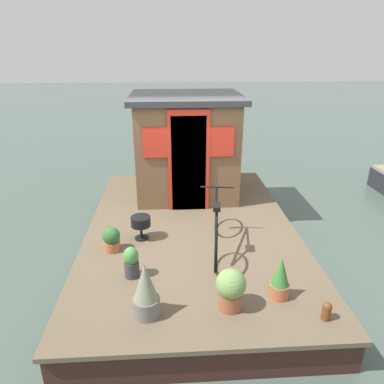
{
  "coord_description": "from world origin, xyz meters",
  "views": [
    {
      "loc": [
        -5.29,
        0.32,
        3.26
      ],
      "look_at": [
        -0.2,
        0.0,
        1.18
      ],
      "focal_mm": 33.8,
      "sensor_mm": 36.0,
      "label": 1
    }
  ],
  "objects_px": {
    "potted_plant_geranium": "(146,291)",
    "charcoal_grill": "(141,223)",
    "potted_plant_rosemary": "(280,279)",
    "mooring_bollard": "(327,310)",
    "houseboat_cabin": "(186,145)",
    "potted_plant_thyme": "(231,288)",
    "potted_plant_fern": "(131,262)",
    "potted_plant_lavender": "(112,239)",
    "bicycle": "(216,225)"
  },
  "relations": [
    {
      "from": "potted_plant_geranium",
      "to": "charcoal_grill",
      "type": "distance_m",
      "value": 1.73
    },
    {
      "from": "potted_plant_rosemary",
      "to": "mooring_bollard",
      "type": "bearing_deg",
      "value": -135.39
    },
    {
      "from": "potted_plant_rosemary",
      "to": "potted_plant_geranium",
      "type": "relative_size",
      "value": 0.8
    },
    {
      "from": "potted_plant_rosemary",
      "to": "potted_plant_geranium",
      "type": "xyz_separation_m",
      "value": [
        -0.21,
        1.55,
        0.06
      ]
    },
    {
      "from": "houseboat_cabin",
      "to": "potted_plant_geranium",
      "type": "distance_m",
      "value": 3.67
    },
    {
      "from": "potted_plant_rosemary",
      "to": "houseboat_cabin",
      "type": "bearing_deg",
      "value": 15.5
    },
    {
      "from": "charcoal_grill",
      "to": "potted_plant_rosemary",
      "type": "bearing_deg",
      "value": -131.18
    },
    {
      "from": "mooring_bollard",
      "to": "potted_plant_rosemary",
      "type": "bearing_deg",
      "value": 44.61
    },
    {
      "from": "potted_plant_thyme",
      "to": "potted_plant_geranium",
      "type": "bearing_deg",
      "value": 93.21
    },
    {
      "from": "potted_plant_fern",
      "to": "potted_plant_lavender",
      "type": "xyz_separation_m",
      "value": [
        0.66,
        0.35,
        -0.03
      ]
    },
    {
      "from": "potted_plant_geranium",
      "to": "charcoal_grill",
      "type": "xyz_separation_m",
      "value": [
        1.72,
        0.17,
        -0.04
      ]
    },
    {
      "from": "mooring_bollard",
      "to": "potted_plant_fern",
      "type": "bearing_deg",
      "value": 66.81
    },
    {
      "from": "potted_plant_rosemary",
      "to": "mooring_bollard",
      "type": "distance_m",
      "value": 0.59
    },
    {
      "from": "potted_plant_fern",
      "to": "charcoal_grill",
      "type": "distance_m",
      "value": 0.98
    },
    {
      "from": "potted_plant_thyme",
      "to": "potted_plant_lavender",
      "type": "height_order",
      "value": "potted_plant_thyme"
    },
    {
      "from": "potted_plant_fern",
      "to": "mooring_bollard",
      "type": "bearing_deg",
      "value": -113.19
    },
    {
      "from": "houseboat_cabin",
      "to": "charcoal_grill",
      "type": "xyz_separation_m",
      "value": [
        -1.84,
        0.79,
        -0.71
      ]
    },
    {
      "from": "potted_plant_thyme",
      "to": "houseboat_cabin",
      "type": "bearing_deg",
      "value": 5.17
    },
    {
      "from": "potted_plant_fern",
      "to": "charcoal_grill",
      "type": "height_order",
      "value": "potted_plant_fern"
    },
    {
      "from": "houseboat_cabin",
      "to": "potted_plant_geranium",
      "type": "bearing_deg",
      "value": 170.12
    },
    {
      "from": "potted_plant_thyme",
      "to": "potted_plant_geranium",
      "type": "height_order",
      "value": "potted_plant_geranium"
    },
    {
      "from": "charcoal_grill",
      "to": "potted_plant_geranium",
      "type": "bearing_deg",
      "value": -174.32
    },
    {
      "from": "potted_plant_thyme",
      "to": "potted_plant_fern",
      "type": "height_order",
      "value": "potted_plant_thyme"
    },
    {
      "from": "potted_plant_thyme",
      "to": "potted_plant_lavender",
      "type": "xyz_separation_m",
      "value": [
        1.35,
        1.51,
        -0.09
      ]
    },
    {
      "from": "potted_plant_geranium",
      "to": "potted_plant_thyme",
      "type": "bearing_deg",
      "value": -86.79
    },
    {
      "from": "potted_plant_rosemary",
      "to": "potted_plant_lavender",
      "type": "bearing_deg",
      "value": 60.76
    },
    {
      "from": "potted_plant_lavender",
      "to": "mooring_bollard",
      "type": "xyz_separation_m",
      "value": [
        -1.6,
        -2.53,
        -0.06
      ]
    },
    {
      "from": "potted_plant_lavender",
      "to": "mooring_bollard",
      "type": "height_order",
      "value": "potted_plant_lavender"
    },
    {
      "from": "mooring_bollard",
      "to": "potted_plant_thyme",
      "type": "bearing_deg",
      "value": 76.21
    },
    {
      "from": "potted_plant_thyme",
      "to": "mooring_bollard",
      "type": "relative_size",
      "value": 2.25
    },
    {
      "from": "potted_plant_fern",
      "to": "potted_plant_geranium",
      "type": "distance_m",
      "value": 0.78
    },
    {
      "from": "houseboat_cabin",
      "to": "potted_plant_rosemary",
      "type": "bearing_deg",
      "value": -164.5
    },
    {
      "from": "potted_plant_rosemary",
      "to": "charcoal_grill",
      "type": "bearing_deg",
      "value": 48.82
    },
    {
      "from": "charcoal_grill",
      "to": "potted_plant_fern",
      "type": "bearing_deg",
      "value": 176.68
    },
    {
      "from": "bicycle",
      "to": "potted_plant_lavender",
      "type": "bearing_deg",
      "value": 88.78
    },
    {
      "from": "charcoal_grill",
      "to": "mooring_bollard",
      "type": "relative_size",
      "value": 1.68
    },
    {
      "from": "bicycle",
      "to": "potted_plant_lavender",
      "type": "xyz_separation_m",
      "value": [
        0.03,
        1.51,
        -0.19
      ]
    },
    {
      "from": "potted_plant_fern",
      "to": "potted_plant_lavender",
      "type": "bearing_deg",
      "value": 27.6
    },
    {
      "from": "potted_plant_thyme",
      "to": "potted_plant_geranium",
      "type": "relative_size",
      "value": 0.75
    },
    {
      "from": "potted_plant_rosemary",
      "to": "potted_plant_lavender",
      "type": "relative_size",
      "value": 1.46
    },
    {
      "from": "potted_plant_rosemary",
      "to": "potted_plant_lavender",
      "type": "height_order",
      "value": "potted_plant_rosemary"
    },
    {
      "from": "potted_plant_fern",
      "to": "potted_plant_lavender",
      "type": "distance_m",
      "value": 0.75
    },
    {
      "from": "potted_plant_thyme",
      "to": "charcoal_grill",
      "type": "relative_size",
      "value": 1.34
    },
    {
      "from": "bicycle",
      "to": "charcoal_grill",
      "type": "xyz_separation_m",
      "value": [
        0.35,
        1.11,
        -0.1
      ]
    },
    {
      "from": "houseboat_cabin",
      "to": "mooring_bollard",
      "type": "relative_size",
      "value": 9.31
    },
    {
      "from": "bicycle",
      "to": "charcoal_grill",
      "type": "bearing_deg",
      "value": 72.6
    },
    {
      "from": "potted_plant_rosemary",
      "to": "mooring_bollard",
      "type": "height_order",
      "value": "potted_plant_rosemary"
    },
    {
      "from": "potted_plant_geranium",
      "to": "houseboat_cabin",
      "type": "bearing_deg",
      "value": -9.88
    },
    {
      "from": "potted_plant_lavender",
      "to": "charcoal_grill",
      "type": "height_order",
      "value": "charcoal_grill"
    },
    {
      "from": "mooring_bollard",
      "to": "potted_plant_geranium",
      "type": "bearing_deg",
      "value": 84.26
    }
  ]
}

